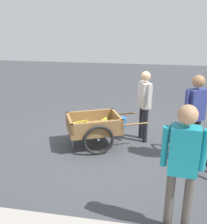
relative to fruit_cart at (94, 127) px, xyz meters
The scene contains 7 objects.
ground_plane 0.57m from the fruit_cart, 149.04° to the right, with size 24.00×24.00×0.00m, color #3D3F44.
fruit_cart is the anchor object (origin of this frame).
vendor_person 1.26m from the fruit_cart, 154.99° to the right, with size 0.32×0.58×1.59m.
bicycle 2.12m from the fruit_cart, 168.70° to the left, with size 1.04×1.37×0.85m.
cyclist_person 2.10m from the fruit_cart, behind, with size 0.43×0.40×1.69m.
plastic_bucket 1.28m from the fruit_cart, 112.35° to the right, with size 0.24×0.24×0.26m, color #1966B2.
bystander_person 2.81m from the fruit_cart, 125.00° to the left, with size 0.52×0.23×1.72m.
Camera 1 is at (-0.82, 5.31, 2.57)m, focal length 42.06 mm.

